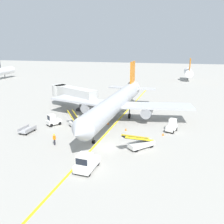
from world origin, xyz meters
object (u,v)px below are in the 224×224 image
object	(u,v)px
airliner	(117,102)
ground_crew_marshaller	(54,139)
safety_cone_nose_right	(53,115)
baggage_cart_loaded	(27,130)
safety_cone_tail_area	(163,134)
safety_cone_nose_left	(97,157)
safety_cone_wingtip_left	(126,129)
pushback_tug	(86,162)
belt_loader_forward_hold	(141,143)
belt_loader_aft_hold	(76,124)
jet_bridge	(71,93)
baggage_tug_near_wing	(53,120)
safety_cone_wingtip_right	(108,123)
baggage_tug_by_cargo_door	(172,126)
ground_crew_wing_walker	(86,131)

from	to	relation	value
airliner	ground_crew_marshaller	distance (m)	15.28
airliner	safety_cone_nose_right	size ratio (longest dim) A/B	80.30
baggage_cart_loaded	safety_cone_tail_area	world-z (taller)	baggage_cart_loaded
safety_cone_nose_left	safety_cone_wingtip_left	xyz separation A→B (m)	(1.71, 10.82, 0.00)
pushback_tug	safety_cone_tail_area	size ratio (longest dim) A/B	8.57
belt_loader_forward_hold	ground_crew_marshaller	size ratio (longest dim) A/B	2.62
belt_loader_aft_hold	safety_cone_wingtip_left	xyz separation A→B (m)	(8.57, 0.80, -0.56)
jet_bridge	pushback_tug	distance (m)	28.28
belt_loader_forward_hold	ground_crew_marshaller	world-z (taller)	belt_loader_forward_hold
baggage_tug_near_wing	safety_cone_tail_area	xyz separation A→B (m)	(19.32, -0.35, -0.71)
baggage_tug_near_wing	safety_cone_wingtip_right	xyz separation A→B (m)	(9.43, 2.81, -0.71)
ground_crew_marshaller	safety_cone_wingtip_right	bearing A→B (deg)	63.57
jet_bridge	safety_cone_nose_right	size ratio (longest dim) A/B	28.42
baggage_tug_near_wing	safety_cone_wingtip_right	size ratio (longest dim) A/B	6.14
airliner	baggage_cart_loaded	xyz separation A→B (m)	(-12.72, -10.30, -2.95)
safety_cone_nose_left	airliner	bearing A→B (deg)	93.96
jet_bridge	pushback_tug	xyz separation A→B (m)	(12.45, -25.26, -2.55)
baggage_tug_by_cargo_door	belt_loader_aft_hold	world-z (taller)	belt_loader_aft_hold
baggage_cart_loaded	baggage_tug_near_wing	bearing A→B (deg)	60.64
pushback_tug	safety_cone_tail_area	world-z (taller)	pushback_tug
baggage_tug_by_cargo_door	safety_cone_tail_area	world-z (taller)	baggage_tug_by_cargo_door
belt_loader_aft_hold	safety_cone_wingtip_right	world-z (taller)	belt_loader_aft_hold
ground_crew_wing_walker	baggage_tug_near_wing	bearing A→B (deg)	154.92
baggage_tug_near_wing	safety_cone_nose_left	xyz separation A→B (m)	(11.42, -10.36, -0.71)
jet_bridge	belt_loader_aft_hold	xyz separation A→B (m)	(5.97, -12.11, -2.77)
belt_loader_forward_hold	belt_loader_aft_hold	distance (m)	13.13
pushback_tug	belt_loader_forward_hold	world-z (taller)	belt_loader_forward_hold
baggage_tug_near_wing	baggage_cart_loaded	xyz separation A→B (m)	(-2.43, -4.32, -0.46)
baggage_tug_near_wing	safety_cone_wingtip_left	size ratio (longest dim) A/B	6.14
belt_loader_aft_hold	safety_cone_tail_area	distance (m)	14.77
airliner	baggage_tug_by_cargo_door	distance (m)	11.41
safety_cone_wingtip_left	pushback_tug	bearing A→B (deg)	-98.52
ground_crew_marshaller	pushback_tug	bearing A→B (deg)	-39.69
jet_bridge	baggage_tug_near_wing	world-z (taller)	jet_bridge
belt_loader_forward_hold	safety_cone_wingtip_right	size ratio (longest dim) A/B	10.11
pushback_tug	ground_crew_wing_walker	distance (m)	10.66
ground_crew_wing_walker	safety_cone_tail_area	world-z (taller)	ground_crew_wing_walker
pushback_tug	airliner	bearing A→B (deg)	92.21
pushback_tug	belt_loader_forward_hold	distance (m)	9.20
baggage_tug_near_wing	baggage_tug_by_cargo_door	bearing A→B (deg)	5.28
airliner	baggage_tug_near_wing	world-z (taller)	airliner
baggage_tug_near_wing	baggage_cart_loaded	world-z (taller)	baggage_tug_near_wing
baggage_cart_loaded	jet_bridge	bearing A→B (deg)	86.38
ground_crew_marshaller	safety_cone_wingtip_right	world-z (taller)	ground_crew_marshaller
baggage_tug_near_wing	belt_loader_aft_hold	world-z (taller)	belt_loader_aft_hold
safety_cone_nose_right	safety_cone_tail_area	bearing A→B (deg)	-13.83
ground_crew_marshaller	ground_crew_wing_walker	size ratio (longest dim) A/B	1.00
ground_crew_marshaller	safety_cone_wingtip_right	distance (m)	11.85
safety_cone_tail_area	ground_crew_wing_walker	bearing A→B (deg)	-165.31
pushback_tug	safety_cone_nose_left	bearing A→B (deg)	83.08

